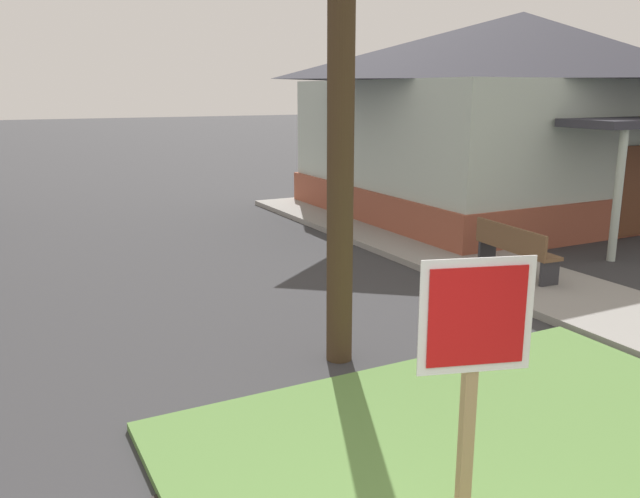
{
  "coord_description": "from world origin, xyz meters",
  "views": [
    {
      "loc": [
        -1.54,
        -1.63,
        3.22
      ],
      "look_at": [
        1.86,
        4.96,
        1.41
      ],
      "focal_mm": 36.69,
      "sensor_mm": 36.0,
      "label": 1
    }
  ],
  "objects": [
    {
      "name": "street_bench",
      "position": [
        6.45,
        6.56,
        0.6
      ],
      "size": [
        0.54,
        1.82,
        0.85
      ],
      "color": "brown",
      "rests_on": "sidewalk_strip"
    },
    {
      "name": "grass_corner_patch",
      "position": [
        2.33,
        1.87,
        0.04
      ],
      "size": [
        5.81,
        4.95,
        0.08
      ],
      "primitive_type": "cube",
      "color": "#567F3D",
      "rests_on": "ground"
    },
    {
      "name": "stop_sign",
      "position": [
        1.3,
        1.61,
        1.11
      ],
      "size": [
        0.78,
        0.37,
        2.07
      ],
      "color": "#A3845B",
      "rests_on": "grass_corner_patch"
    },
    {
      "name": "corner_house",
      "position": [
        11.25,
        11.73,
        2.66
      ],
      "size": [
        10.05,
        9.21,
        5.18
      ],
      "color": "brown",
      "rests_on": "ground"
    },
    {
      "name": "sidewalk_strip",
      "position": [
        6.43,
        6.52,
        0.06
      ],
      "size": [
        2.2,
        18.58,
        0.12
      ],
      "primitive_type": "cube",
      "color": "gray",
      "rests_on": "ground"
    }
  ]
}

